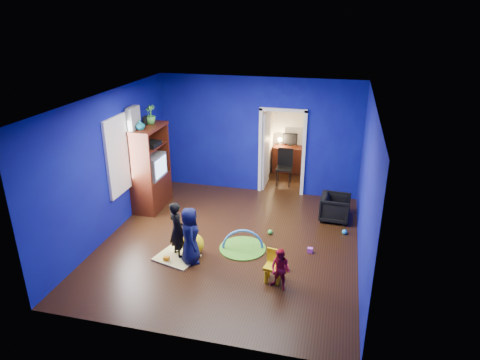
% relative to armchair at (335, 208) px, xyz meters
% --- Properties ---
extents(floor, '(5.00, 5.50, 0.01)m').
position_rel_armchair_xyz_m(floor, '(-2.00, -1.51, -0.29)').
color(floor, black).
rests_on(floor, ground).
extents(ceiling, '(5.00, 5.50, 0.01)m').
position_rel_armchair_xyz_m(ceiling, '(-2.00, -1.51, 2.61)').
color(ceiling, white).
rests_on(ceiling, wall_back).
extents(wall_back, '(5.00, 0.02, 2.90)m').
position_rel_armchair_xyz_m(wall_back, '(-2.00, 1.24, 1.16)').
color(wall_back, '#0B0A73').
rests_on(wall_back, floor).
extents(wall_front, '(5.00, 0.02, 2.90)m').
position_rel_armchair_xyz_m(wall_front, '(-2.00, -4.26, 1.16)').
color(wall_front, '#0B0A73').
rests_on(wall_front, floor).
extents(wall_left, '(0.02, 5.50, 2.90)m').
position_rel_armchair_xyz_m(wall_left, '(-4.50, -1.51, 1.16)').
color(wall_left, '#0B0A73').
rests_on(wall_left, floor).
extents(wall_right, '(0.02, 5.50, 2.90)m').
position_rel_armchair_xyz_m(wall_right, '(0.50, -1.51, 1.16)').
color(wall_right, '#0B0A73').
rests_on(wall_right, floor).
extents(alcove, '(1.00, 1.75, 2.50)m').
position_rel_armchair_xyz_m(alcove, '(-1.40, 2.12, 0.96)').
color(alcove, silver).
rests_on(alcove, floor).
extents(armchair, '(0.68, 0.66, 0.58)m').
position_rel_armchair_xyz_m(armchair, '(0.00, 0.00, 0.00)').
color(armchair, black).
rests_on(armchair, floor).
extents(child_black, '(0.48, 0.47, 1.12)m').
position_rel_armchair_xyz_m(child_black, '(-2.84, -2.22, 0.27)').
color(child_black, black).
rests_on(child_black, floor).
extents(child_navy, '(0.54, 0.63, 1.09)m').
position_rel_armchair_xyz_m(child_navy, '(-2.53, -2.35, 0.25)').
color(child_navy, black).
rests_on(child_navy, floor).
extents(toddler_red, '(0.44, 0.39, 0.74)m').
position_rel_armchair_xyz_m(toddler_red, '(-0.80, -2.78, 0.08)').
color(toddler_red, red).
rests_on(toddler_red, floor).
extents(vase, '(0.25, 0.25, 0.22)m').
position_rel_armchair_xyz_m(vase, '(-4.22, -0.61, 1.78)').
color(vase, '#0D556B').
rests_on(vase, tv_armoire).
extents(potted_plant, '(0.30, 0.30, 0.42)m').
position_rel_armchair_xyz_m(potted_plant, '(-4.22, -0.09, 1.88)').
color(potted_plant, '#3C8B32').
rests_on(potted_plant, tv_armoire).
extents(tv_armoire, '(0.58, 1.14, 1.96)m').
position_rel_armchair_xyz_m(tv_armoire, '(-4.22, -0.31, 0.69)').
color(tv_armoire, '#3A0D09').
rests_on(tv_armoire, floor).
extents(crt_tv, '(0.46, 0.70, 0.54)m').
position_rel_armchair_xyz_m(crt_tv, '(-4.18, -0.31, 0.73)').
color(crt_tv, silver).
rests_on(crt_tv, tv_armoire).
extents(yellow_blanket, '(0.88, 0.78, 0.03)m').
position_rel_armchair_xyz_m(yellow_blanket, '(-2.84, -2.32, -0.28)').
color(yellow_blanket, '#F2E07A').
rests_on(yellow_blanket, floor).
extents(hopper_ball, '(0.43, 0.43, 0.43)m').
position_rel_armchair_xyz_m(hopper_ball, '(-2.58, -2.10, -0.08)').
color(hopper_ball, yellow).
rests_on(hopper_ball, floor).
extents(kid_chair, '(0.33, 0.33, 0.50)m').
position_rel_armchair_xyz_m(kid_chair, '(-0.95, -2.58, -0.04)').
color(kid_chair, yellow).
rests_on(kid_chair, floor).
extents(play_mat, '(0.91, 0.91, 0.02)m').
position_rel_armchair_xyz_m(play_mat, '(-1.70, -1.69, -0.28)').
color(play_mat, green).
rests_on(play_mat, floor).
extents(toy_arch, '(0.80, 0.25, 0.82)m').
position_rel_armchair_xyz_m(toy_arch, '(-1.70, -1.69, -0.27)').
color(toy_arch, '#3F8CD8').
rests_on(toy_arch, floor).
extents(window_left, '(0.03, 0.95, 1.55)m').
position_rel_armchair_xyz_m(window_left, '(-4.49, -1.16, 1.26)').
color(window_left, white).
rests_on(window_left, wall_left).
extents(curtain, '(0.14, 0.42, 2.40)m').
position_rel_armchair_xyz_m(curtain, '(-4.37, -0.61, 0.96)').
color(curtain, slate).
rests_on(curtain, floor).
extents(doorway, '(1.16, 0.10, 2.10)m').
position_rel_armchair_xyz_m(doorway, '(-1.40, 1.24, 0.76)').
color(doorway, white).
rests_on(doorway, floor).
extents(study_desk, '(0.88, 0.44, 0.75)m').
position_rel_armchair_xyz_m(study_desk, '(-1.40, 2.75, 0.08)').
color(study_desk, '#3D140A').
rests_on(study_desk, floor).
extents(desk_monitor, '(0.40, 0.05, 0.32)m').
position_rel_armchair_xyz_m(desk_monitor, '(-1.40, 2.87, 0.66)').
color(desk_monitor, black).
rests_on(desk_monitor, study_desk).
extents(desk_lamp, '(0.14, 0.14, 0.14)m').
position_rel_armchair_xyz_m(desk_lamp, '(-1.68, 2.81, 0.64)').
color(desk_lamp, '#FFD88C').
rests_on(desk_lamp, study_desk).
extents(folding_chair, '(0.40, 0.40, 0.92)m').
position_rel_armchair_xyz_m(folding_chair, '(-1.40, 1.79, 0.17)').
color(folding_chair, black).
rests_on(folding_chair, floor).
extents(book_shelf, '(0.88, 0.24, 0.04)m').
position_rel_armchair_xyz_m(book_shelf, '(-1.40, 2.86, 1.73)').
color(book_shelf, white).
rests_on(book_shelf, study_desk).
extents(toy_0, '(0.10, 0.08, 0.10)m').
position_rel_armchair_xyz_m(toy_0, '(-0.78, -2.21, -0.24)').
color(toy_0, red).
rests_on(toy_0, floor).
extents(toy_1, '(0.11, 0.11, 0.11)m').
position_rel_armchair_xyz_m(toy_1, '(0.24, -0.62, -0.24)').
color(toy_1, '#259AD2').
rests_on(toy_1, floor).
extents(toy_2, '(0.10, 0.08, 0.10)m').
position_rel_armchair_xyz_m(toy_2, '(-2.98, -2.47, -0.24)').
color(toy_2, orange).
rests_on(toy_2, floor).
extents(toy_3, '(0.11, 0.11, 0.11)m').
position_rel_armchair_xyz_m(toy_3, '(-1.27, -0.99, -0.24)').
color(toy_3, green).
rests_on(toy_3, floor).
extents(toy_4, '(0.10, 0.08, 0.10)m').
position_rel_armchair_xyz_m(toy_4, '(-0.40, -1.52, -0.24)').
color(toy_4, '#D751D9').
rests_on(toy_4, floor).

